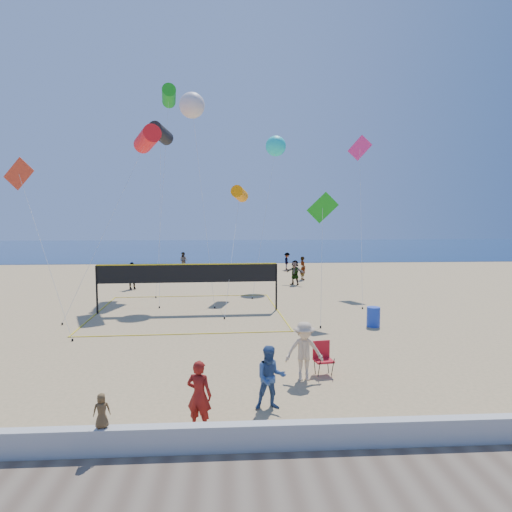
{
  "coord_description": "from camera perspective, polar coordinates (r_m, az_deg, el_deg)",
  "views": [
    {
      "loc": [
        0.32,
        -12.57,
        5.1
      ],
      "look_at": [
        1.26,
        2.0,
        3.84
      ],
      "focal_mm": 32.0,
      "sensor_mm": 36.0,
      "label": 1
    }
  ],
  "objects": [
    {
      "name": "seawall",
      "position": [
        10.71,
        -5.4,
        -21.7
      ],
      "size": [
        32.0,
        0.3,
        0.6
      ],
      "primitive_type": "cube",
      "color": "#BBBAB6",
      "rests_on": "ground"
    },
    {
      "name": "far_person_4",
      "position": [
        44.04,
        3.91,
        -0.64
      ],
      "size": [
        0.82,
        1.17,
        1.65
      ],
      "primitive_type": "imported",
      "rotation": [
        0.0,
        0.0,
        1.36
      ],
      "color": "gray",
      "rests_on": "ground"
    },
    {
      "name": "woman",
      "position": [
        11.44,
        -7.12,
        -16.9
      ],
      "size": [
        0.72,
        0.59,
        1.7
      ],
      "primitive_type": "imported",
      "rotation": [
        0.0,
        0.0,
        2.81
      ],
      "color": "maroon",
      "rests_on": "ground"
    },
    {
      "name": "ocean",
      "position": [
        74.75,
        -3.95,
        1.03
      ],
      "size": [
        140.0,
        50.0,
        0.03
      ],
      "primitive_type": "cube",
      "color": "navy",
      "rests_on": "ground"
    },
    {
      "name": "kite_8",
      "position": [
        35.83,
        -10.83,
        19.04
      ],
      "size": [
        1.29,
        7.1,
        14.55
      ],
      "rotation": [
        0.0,
        0.0,
        0.13
      ],
      "color": "#18A21A",
      "rests_on": "ground"
    },
    {
      "name": "kite_5",
      "position": [
        33.31,
        12.86,
        12.22
      ],
      "size": [
        2.71,
        8.23,
        10.82
      ],
      "rotation": [
        0.0,
        0.0,
        -0.42
      ],
      "color": "#E82A7F",
      "rests_on": "ground"
    },
    {
      "name": "bystander_a",
      "position": [
        12.5,
        1.84,
        -14.93
      ],
      "size": [
        0.86,
        0.69,
        1.7
      ],
      "primitive_type": "imported",
      "rotation": [
        0.0,
        0.0,
        0.06
      ],
      "color": "#345082",
      "rests_on": "ground"
    },
    {
      "name": "kite_1",
      "position": [
        32.55,
        -11.82,
        14.76
      ],
      "size": [
        1.51,
        7.63,
        11.36
      ],
      "rotation": [
        0.0,
        0.0,
        -0.24
      ],
      "color": "black",
      "rests_on": "ground"
    },
    {
      "name": "toddler",
      "position": [
        10.77,
        -18.73,
        -17.84
      ],
      "size": [
        0.41,
        0.32,
        0.75
      ],
      "primitive_type": "imported",
      "rotation": [
        0.0,
        0.0,
        3.4
      ],
      "color": "brown",
      "rests_on": "seawall"
    },
    {
      "name": "kite_0",
      "position": [
        29.08,
        -13.45,
        14.02
      ],
      "size": [
        4.1,
        8.07,
        10.48
      ],
      "rotation": [
        0.0,
        0.0,
        0.41
      ],
      "color": "#FF181C",
      "rests_on": "ground"
    },
    {
      "name": "kite_7",
      "position": [
        35.66,
        2.49,
        13.56
      ],
      "size": [
        3.06,
        7.97,
        11.23
      ],
      "rotation": [
        0.0,
        0.0,
        0.06
      ],
      "color": "#1CDDD4",
      "rests_on": "ground"
    },
    {
      "name": "kite_3",
      "position": [
        23.29,
        -27.24,
        8.14
      ],
      "size": [
        3.81,
        2.91,
        7.78
      ],
      "rotation": [
        0.0,
        0.0,
        0.0
      ],
      "color": "red",
      "rests_on": "ground"
    },
    {
      "name": "ground",
      "position": [
        13.57,
        -5.01,
        -17.15
      ],
      "size": [
        120.0,
        120.0,
        0.0
      ],
      "primitive_type": "plane",
      "color": "tan",
      "rests_on": "ground"
    },
    {
      "name": "bystander_b",
      "position": [
        14.59,
        6.04,
        -11.73
      ],
      "size": [
        1.2,
        0.7,
        1.84
      ],
      "primitive_type": "imported",
      "rotation": [
        0.0,
        0.0,
        -0.02
      ],
      "color": "#D7B68F",
      "rests_on": "ground"
    },
    {
      "name": "boardwalk",
      "position": [
        9.13,
        -5.8,
        -28.94
      ],
      "size": [
        32.0,
        3.6,
        0.03
      ],
      "primitive_type": "cube",
      "color": "brown",
      "rests_on": "ground"
    },
    {
      "name": "camp_chair",
      "position": [
        15.29,
        8.31,
        -12.23
      ],
      "size": [
        0.65,
        0.77,
        1.18
      ],
      "rotation": [
        0.0,
        0.0,
        0.15
      ],
      "color": "#B31420",
      "rests_on": "ground"
    },
    {
      "name": "trash_barrel",
      "position": [
        22.05,
        14.46,
        -7.37
      ],
      "size": [
        0.63,
        0.63,
        0.91
      ],
      "primitive_type": "cylinder",
      "rotation": [
        0.0,
        0.0,
        0.03
      ],
      "color": "#1C3DBB",
      "rests_on": "ground"
    },
    {
      "name": "kite_4",
      "position": [
        23.16,
        8.32,
        5.38
      ],
      "size": [
        1.57,
        2.7,
        6.35
      ],
      "rotation": [
        0.0,
        0.0,
        -0.06
      ],
      "color": "#18A21A",
      "rests_on": "ground"
    },
    {
      "name": "far_person_2",
      "position": [
        37.12,
        5.87,
        -1.52
      ],
      "size": [
        0.6,
        0.77,
        1.88
      ],
      "primitive_type": "imported",
      "rotation": [
        0.0,
        0.0,
        1.81
      ],
      "color": "gray",
      "rests_on": "ground"
    },
    {
      "name": "far_person_0",
      "position": [
        33.23,
        -15.27,
        -2.4
      ],
      "size": [
        1.21,
        0.86,
        1.91
      ],
      "primitive_type": "imported",
      "rotation": [
        0.0,
        0.0,
        0.4
      ],
      "color": "gray",
      "rests_on": "ground"
    },
    {
      "name": "far_person_1",
      "position": [
        34.26,
        4.88,
        -2.07
      ],
      "size": [
        1.71,
        1.46,
        1.85
      ],
      "primitive_type": "imported",
      "rotation": [
        0.0,
        0.0,
        -0.63
      ],
      "color": "gray",
      "rests_on": "ground"
    },
    {
      "name": "volleyball_net",
      "position": [
        24.63,
        -8.48,
        -2.82
      ],
      "size": [
        10.05,
        9.9,
        2.6
      ],
      "rotation": [
        0.0,
        0.0,
        0.03
      ],
      "color": "black",
      "rests_on": "ground"
    },
    {
      "name": "kite_6",
      "position": [
        30.98,
        -8.01,
        18.14
      ],
      "size": [
        2.51,
        5.95,
        13.02
      ],
      "rotation": [
        0.0,
        0.0,
        0.24
      ],
      "color": "silver",
      "rests_on": "ground"
    },
    {
      "name": "far_person_3",
      "position": [
        44.81,
        -9.05,
        -0.59
      ],
      "size": [
        0.94,
        0.82,
        1.67
      ],
      "primitive_type": "imported",
      "rotation": [
        0.0,
        0.0,
        -0.26
      ],
      "color": "gray",
      "rests_on": "ground"
    },
    {
      "name": "kite_2",
      "position": [
        30.06,
        -2.06,
        7.77
      ],
      "size": [
        1.65,
        8.65,
        7.12
      ],
      "rotation": [
        0.0,
        0.0,
        -0.24
      ],
      "color": "#FF8C03",
      "rests_on": "ground"
    }
  ]
}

